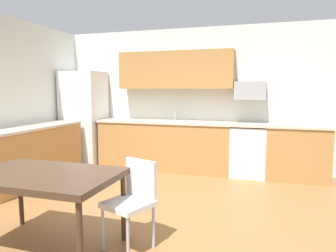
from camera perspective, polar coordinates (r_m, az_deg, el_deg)
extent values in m
plane|color=olive|center=(3.97, -4.51, -16.15)|extent=(12.00, 12.00, 0.00)
cube|color=silver|center=(6.20, 4.59, 4.90)|extent=(5.80, 0.10, 2.70)
cube|color=#AD7A42|center=(6.08, -0.64, -3.65)|extent=(2.54, 0.60, 0.90)
cube|color=#AD7A42|center=(5.81, 22.28, -4.63)|extent=(1.01, 0.60, 0.90)
cube|color=#AD7A42|center=(5.68, -23.48, -4.94)|extent=(0.60, 2.00, 0.90)
cube|color=beige|center=(5.89, 3.79, 0.62)|extent=(4.80, 0.64, 0.04)
cube|color=beige|center=(5.61, -23.70, -0.23)|extent=(0.64, 2.00, 0.04)
cube|color=#AD7A42|center=(6.07, 1.36, 10.07)|extent=(2.20, 0.34, 0.70)
cube|color=white|center=(6.67, -14.90, 1.33)|extent=(0.76, 0.70, 1.89)
cube|color=white|center=(5.80, 14.32, -4.46)|extent=(0.60, 0.60, 0.88)
cube|color=black|center=(5.73, 14.44, 0.01)|extent=(0.60, 0.60, 0.03)
cube|color=#9EA0A5|center=(5.80, 14.67, 6.20)|extent=(0.54, 0.36, 0.32)
cube|color=#A5A8AD|center=(5.97, 0.82, 0.33)|extent=(0.48, 0.40, 0.14)
cylinder|color=#B2B5BA|center=(6.13, 1.30, 1.99)|extent=(0.02, 0.02, 0.24)
cube|color=#422D1E|center=(3.23, -21.69, -8.41)|extent=(1.40, 0.90, 0.06)
cylinder|color=#422D1E|center=(2.70, -15.64, -19.70)|extent=(0.05, 0.05, 0.69)
cylinder|color=#422D1E|center=(4.02, -25.12, -11.21)|extent=(0.05, 0.05, 0.69)
cylinder|color=#422D1E|center=(3.32, -8.07, -14.37)|extent=(0.05, 0.05, 0.69)
cube|color=white|center=(3.11, -7.24, -13.84)|extent=(0.52, 0.52, 0.05)
cube|color=white|center=(3.17, -4.92, -9.61)|extent=(0.37, 0.18, 0.40)
cylinder|color=#B2B2B7|center=(3.21, -11.68, -17.80)|extent=(0.03, 0.03, 0.42)
cylinder|color=#B2B2B7|center=(2.98, -7.26, -19.74)|extent=(0.03, 0.03, 0.42)
cylinder|color=#B2B2B7|center=(3.42, -7.10, -16.17)|extent=(0.03, 0.03, 0.42)
cylinder|color=#B2B2B7|center=(3.20, -2.66, -17.75)|extent=(0.03, 0.03, 0.42)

